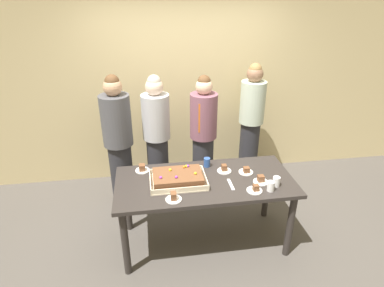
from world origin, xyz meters
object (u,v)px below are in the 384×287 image
at_px(cake_server_utensil, 231,184).
at_px(person_far_right_suit, 119,142).
at_px(plated_slice_far_left, 142,169).
at_px(plated_slice_center_back, 224,169).
at_px(plated_slice_center_front, 261,180).
at_px(party_table, 205,188).
at_px(person_green_shirt_behind, 157,138).
at_px(person_striped_tie_right, 251,123).
at_px(sheet_cake, 178,178).
at_px(drink_cup_middle, 271,186).
at_px(person_serving_front, 203,137).
at_px(plated_slice_far_right, 246,171).
at_px(drink_cup_nearest, 276,182).
at_px(plated_slice_near_right, 174,198).
at_px(plated_slice_near_left, 255,189).
at_px(drink_cup_far_end, 207,162).

bearing_deg(cake_server_utensil, person_far_right_suit, 139.01).
relative_size(plated_slice_far_left, plated_slice_center_back, 1.00).
bearing_deg(plated_slice_center_front, party_table, 167.55).
bearing_deg(person_green_shirt_behind, person_far_right_suit, -90.98).
bearing_deg(person_striped_tie_right, plated_slice_far_left, -15.01).
bearing_deg(party_table, person_striped_tie_right, 53.65).
bearing_deg(sheet_cake, drink_cup_middle, -18.02).
xyz_separation_m(party_table, person_serving_front, (0.14, 0.89, 0.16)).
xyz_separation_m(plated_slice_far_right, plated_slice_center_front, (0.09, -0.20, 0.00)).
bearing_deg(drink_cup_nearest, party_table, 162.79).
bearing_deg(person_striped_tie_right, person_far_right_suit, -36.17).
relative_size(party_table, drink_cup_middle, 18.05).
distance_m(person_green_shirt_behind, person_far_right_suit, 0.47).
bearing_deg(plated_slice_near_right, party_table, 39.66).
relative_size(plated_slice_center_front, person_green_shirt_behind, 0.09).
xyz_separation_m(plated_slice_far_left, person_serving_front, (0.77, 0.61, 0.04)).
bearing_deg(drink_cup_middle, plated_slice_center_back, 129.82).
height_order(sheet_cake, drink_cup_middle, sheet_cake).
distance_m(plated_slice_near_left, plated_slice_far_right, 0.34).
bearing_deg(person_striped_tie_right, drink_cup_middle, 33.97).
bearing_deg(person_far_right_suit, cake_server_utensil, 13.20).
distance_m(cake_server_utensil, person_far_right_suit, 1.51).
relative_size(plated_slice_near_left, plated_slice_near_right, 1.00).
height_order(drink_cup_middle, person_serving_front, person_serving_front).
bearing_deg(plated_slice_center_front, plated_slice_far_left, 161.09).
bearing_deg(person_serving_front, plated_slice_far_left, -26.31).
bearing_deg(plated_slice_near_left, plated_slice_near_right, -178.13).
relative_size(party_table, sheet_cake, 3.24).
height_order(drink_cup_far_end, person_green_shirt_behind, person_green_shirt_behind).
distance_m(plated_slice_near_left, cake_server_utensil, 0.25).
bearing_deg(person_striped_tie_right, party_table, 8.02).
bearing_deg(plated_slice_far_right, drink_cup_far_end, 152.85).
distance_m(plated_slice_near_right, plated_slice_far_right, 0.88).
height_order(plated_slice_far_left, plated_slice_center_front, plated_slice_far_left).
distance_m(plated_slice_far_left, person_green_shirt_behind, 0.68).
bearing_deg(person_green_shirt_behind, cake_server_utensil, 22.83).
bearing_deg(sheet_cake, person_far_right_suit, 125.83).
xyz_separation_m(plated_slice_near_right, drink_cup_nearest, (1.02, 0.08, 0.02)).
relative_size(plated_slice_center_back, person_far_right_suit, 0.09).
distance_m(party_table, person_far_right_suit, 1.26).
relative_size(drink_cup_nearest, cake_server_utensil, 0.50).
relative_size(drink_cup_middle, drink_cup_far_end, 1.00).
distance_m(drink_cup_middle, person_striped_tie_right, 1.46).
xyz_separation_m(sheet_cake, drink_cup_nearest, (0.95, -0.21, 0.00)).
xyz_separation_m(drink_cup_nearest, person_striped_tie_right, (0.18, 1.36, 0.05)).
relative_size(sheet_cake, plated_slice_far_left, 3.71).
height_order(plated_slice_center_back, drink_cup_nearest, drink_cup_nearest).
bearing_deg(drink_cup_far_end, plated_slice_far_left, 179.51).
distance_m(drink_cup_far_end, cake_server_utensil, 0.43).
xyz_separation_m(drink_cup_far_end, person_green_shirt_behind, (-0.51, 0.66, 0.03)).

